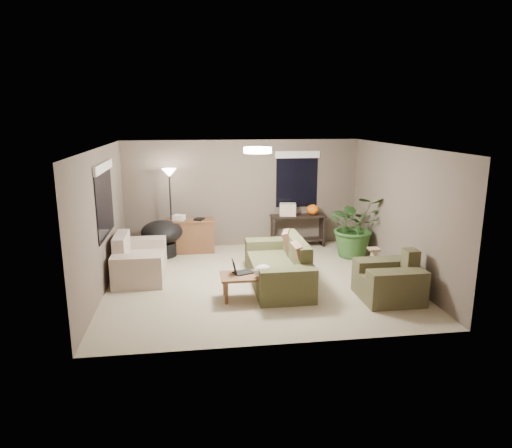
{
  "coord_description": "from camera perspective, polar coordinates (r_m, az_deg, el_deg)",
  "views": [
    {
      "loc": [
        -1.15,
        -8.06,
        3.03
      ],
      "look_at": [
        0.0,
        0.2,
        1.05
      ],
      "focal_mm": 32.0,
      "sensor_mm": 36.0,
      "label": 1
    }
  ],
  "objects": [
    {
      "name": "papasan_chair",
      "position": [
        10.24,
        -11.66,
        -1.44
      ],
      "size": [
        0.93,
        0.93,
        0.8
      ],
      "color": "black",
      "rests_on": "ground"
    },
    {
      "name": "houseplant",
      "position": [
        10.25,
        12.27,
        -1.01
      ],
      "size": [
        1.25,
        1.39,
        1.09
      ],
      "primitive_type": "imported",
      "color": "#2D5923",
      "rests_on": "ground"
    },
    {
      "name": "cat_scratching_post",
      "position": [
        9.34,
        14.44,
        -4.63
      ],
      "size": [
        0.32,
        0.32,
        0.5
      ],
      "color": "tan",
      "rests_on": "ground"
    },
    {
      "name": "room_shell",
      "position": [
        8.34,
        0.19,
        1.02
      ],
      "size": [
        5.5,
        5.5,
        5.5
      ],
      "color": "tan",
      "rests_on": "ground"
    },
    {
      "name": "plastic_bag",
      "position": [
        7.59,
        0.91,
        -5.89
      ],
      "size": [
        0.35,
        0.32,
        0.21
      ],
      "primitive_type": "ellipsoid",
      "rotation": [
        0.0,
        0.0,
        0.18
      ],
      "color": "white",
      "rests_on": "coffee_table"
    },
    {
      "name": "laptop",
      "position": [
        7.8,
        -2.06,
        -5.74
      ],
      "size": [
        0.39,
        0.34,
        0.24
      ],
      "color": "black",
      "rests_on": "coffee_table"
    },
    {
      "name": "window_left",
      "position": [
        8.6,
        -18.46,
        4.34
      ],
      "size": [
        0.05,
        1.56,
        1.33
      ],
      "color": "black",
      "rests_on": "room_shell"
    },
    {
      "name": "console_table",
      "position": [
        10.89,
        5.24,
        -0.49
      ],
      "size": [
        1.3,
        0.4,
        0.75
      ],
      "color": "black",
      "rests_on": "ground"
    },
    {
      "name": "desk",
      "position": [
        10.47,
        -8.16,
        -1.46
      ],
      "size": [
        1.1,
        0.5,
        0.75
      ],
      "color": "brown",
      "rests_on": "ground"
    },
    {
      "name": "floor_lamp",
      "position": [
        10.24,
        -10.75,
        5.08
      ],
      "size": [
        0.32,
        0.32,
        1.91
      ],
      "color": "black",
      "rests_on": "ground"
    },
    {
      "name": "throw_pillows",
      "position": [
        8.41,
        4.71,
        -3.13
      ],
      "size": [
        0.35,
        1.38,
        0.47
      ],
      "color": "#8C7251",
      "rests_on": "main_sofa"
    },
    {
      "name": "pumpkin",
      "position": [
        10.88,
        7.08,
        1.8
      ],
      "size": [
        0.39,
        0.39,
        0.24
      ],
      "primitive_type": "ellipsoid",
      "rotation": [
        0.0,
        0.0,
        -0.42
      ],
      "color": "orange",
      "rests_on": "console_table"
    },
    {
      "name": "cardboard_box",
      "position": [
        10.73,
        3.99,
        1.82
      ],
      "size": [
        0.42,
        0.35,
        0.28
      ],
      "primitive_type": "cube",
      "rotation": [
        0.0,
        0.0,
        -0.19
      ],
      "color": "beige",
      "rests_on": "console_table"
    },
    {
      "name": "window_back",
      "position": [
        10.89,
        5.16,
        6.74
      ],
      "size": [
        1.06,
        0.05,
        1.33
      ],
      "color": "black",
      "rests_on": "room_shell"
    },
    {
      "name": "armchair",
      "position": [
        8.09,
        16.35,
        -6.95
      ],
      "size": [
        0.95,
        1.0,
        0.85
      ],
      "color": "#47442B",
      "rests_on": "ground"
    },
    {
      "name": "loveseat",
      "position": [
        9.1,
        -14.43,
        -4.57
      ],
      "size": [
        0.9,
        1.6,
        0.85
      ],
      "color": "beige",
      "rests_on": "ground"
    },
    {
      "name": "main_sofa",
      "position": [
        8.47,
        2.97,
        -5.51
      ],
      "size": [
        0.95,
        2.2,
        0.85
      ],
      "color": "brown",
      "rests_on": "ground"
    },
    {
      "name": "coffee_table",
      "position": [
        7.76,
        -0.74,
        -6.77
      ],
      "size": [
        1.0,
        0.55,
        0.42
      ],
      "color": "brown",
      "rests_on": "ground"
    },
    {
      "name": "desk_papers",
      "position": [
        10.37,
        -9.1,
        0.77
      ],
      "size": [
        0.73,
        0.33,
        0.12
      ],
      "color": "silver",
      "rests_on": "desk"
    },
    {
      "name": "ceiling_fixture",
      "position": [
        8.17,
        0.2,
        9.21
      ],
      "size": [
        0.5,
        0.5,
        0.1
      ],
      "primitive_type": "cylinder",
      "color": "white",
      "rests_on": "room_shell"
    }
  ]
}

